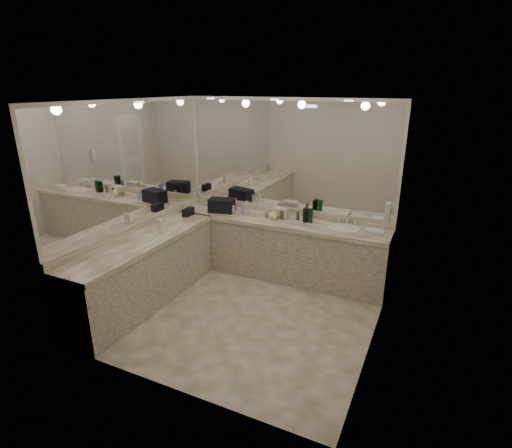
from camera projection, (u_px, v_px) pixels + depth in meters
The scene contains 38 objects.
floor at pixel (243, 312), 5.12m from camera, with size 3.20×3.20×0.00m, color beige.
ceiling at pixel (240, 101), 4.27m from camera, with size 3.20×3.20×0.00m, color white.
wall_back at pixel (287, 188), 5.98m from camera, with size 3.20×0.02×2.60m, color beige.
wall_left at pixel (135, 200), 5.34m from camera, with size 0.02×3.00×2.60m, color beige.
wall_right at pixel (382, 237), 4.05m from camera, with size 0.02×3.00×2.60m, color beige.
vanity_back_base at pixel (279, 249), 6.01m from camera, with size 3.20×0.60×0.84m, color beige.
vanity_back_top at pixel (279, 221), 5.85m from camera, with size 3.20×0.64×0.06m, color #EEE3CD.
vanity_left_base at pixel (144, 273), 5.25m from camera, with size 0.60×2.40×0.84m, color beige.
vanity_left_top at pixel (142, 241), 5.10m from camera, with size 0.64×2.42×0.06m, color #EEE3CD.
backsplash_back at pixel (286, 211), 6.07m from camera, with size 3.20×0.04×0.10m, color #EEE3CD.
backsplash_left at pixel (139, 225), 5.45m from camera, with size 0.04×3.00×0.10m, color #EEE3CD.
mirror_back at pixel (288, 156), 5.81m from camera, with size 3.12×0.01×1.55m, color white.
mirror_left at pixel (132, 165), 5.18m from camera, with size 0.01×2.92×1.55m, color white.
sink at pixel (343, 229), 5.47m from camera, with size 0.44×0.44×0.03m, color white.
faucet at pixel (347, 219), 5.63m from camera, with size 0.24×0.16×0.14m, color silver.
wall_phone at pixel (388, 213), 4.65m from camera, with size 0.06×0.10×0.24m, color white.
door at pixel (369, 279), 3.71m from camera, with size 0.02×0.82×2.10m, color white.
black_toiletry_bag at pixel (222, 205), 6.16m from camera, with size 0.38×0.24×0.22m, color black.
black_bag_spill at pixel (188, 212), 5.99m from camera, with size 0.09×0.20×0.11m, color black.
cream_cosmetic_case at pixel (281, 213), 5.91m from camera, with size 0.23×0.14×0.13m, color beige.
hand_towel at pixel (375, 231), 5.30m from camera, with size 0.24×0.16×0.04m, color white.
lotion_left at pixel (160, 224), 5.40m from camera, with size 0.07×0.07×0.16m, color white.
soap_bottle_a at pixel (247, 207), 6.10m from camera, with size 0.07×0.07×0.19m, color white.
soap_bottle_b at pixel (245, 208), 6.06m from camera, with size 0.08×0.09×0.19m, color #B4B3D2.
soap_bottle_c at pixel (273, 214), 5.82m from camera, with size 0.13×0.13×0.17m, color #F8F589.
green_bottle_0 at pixel (311, 216), 5.67m from camera, with size 0.06×0.06×0.21m, color #10441E.
green_bottle_1 at pixel (305, 215), 5.72m from camera, with size 0.07×0.07×0.20m, color #10441E.
green_bottle_2 at pixel (306, 215), 5.73m from camera, with size 0.07×0.07×0.18m, color #10441E.
green_bottle_3 at pixel (305, 215), 5.69m from camera, with size 0.06×0.06×0.21m, color #10441E.
amenity_bottle_0 at pixel (228, 210), 6.12m from camera, with size 0.06×0.06×0.08m, color #3F3F4C.
amenity_bottle_1 at pixel (224, 208), 6.19m from camera, with size 0.05×0.05×0.10m, color #E0B28C.
amenity_bottle_2 at pixel (275, 212), 6.00m from camera, with size 0.05×0.05×0.11m, color #E0B28C.
amenity_bottle_3 at pixel (282, 215), 5.84m from camera, with size 0.06×0.06×0.13m, color #3F3F4C.
amenity_bottle_4 at pixel (266, 215), 5.91m from camera, with size 0.05×0.05×0.07m, color #9966B2.
amenity_bottle_5 at pixel (233, 210), 6.07m from camera, with size 0.04×0.04×0.13m, color silver.
amenity_bottle_6 at pixel (298, 215), 5.79m from camera, with size 0.05×0.05×0.13m, color #3F3F4C.
amenity_bottle_7 at pixel (266, 213), 5.97m from camera, with size 0.04×0.04×0.09m, color silver.
amenity_bottle_8 at pixel (225, 207), 6.31m from camera, with size 0.04×0.04×0.08m, color #E57F66.
Camera 1 is at (2.06, -3.96, 2.76)m, focal length 28.00 mm.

